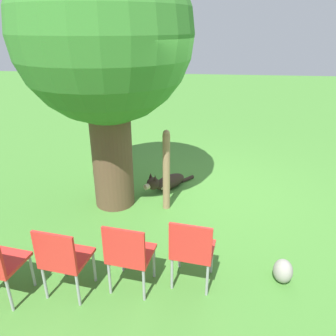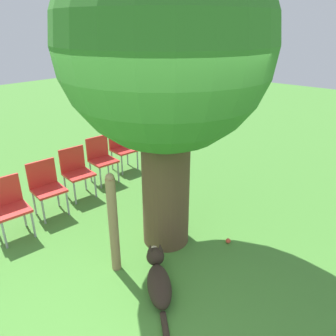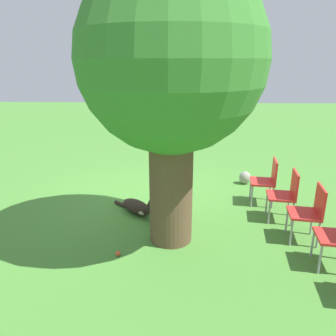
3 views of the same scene
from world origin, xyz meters
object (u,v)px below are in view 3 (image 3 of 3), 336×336
Objects in this scene: fence_post at (176,178)px; oak_tree at (171,65)px; red_chair_0 at (267,178)px; red_chair_1 at (286,192)px; tennis_ball at (118,253)px; dog at (140,207)px; red_chair_2 at (310,210)px.

oak_tree is at bearing 85.45° from fence_post.
fence_post is 1.50× the size of red_chair_0.
red_chair_1 is 2.84m from tennis_ball.
tennis_ball is (0.15, 1.25, -0.10)m from dog.
dog reaches higher than tennis_ball.
red_chair_2 reaches higher than tennis_ball.
oak_tree is 4.42× the size of red_chair_1.
tennis_ball is (2.41, 1.79, -0.46)m from red_chair_0.
oak_tree reaches higher than red_chair_2.
red_chair_2 reaches higher than dog.
tennis_ball is (2.56, 1.15, -0.46)m from red_chair_1.
oak_tree is 2.92m from red_chair_0.
fence_post is at bearing -94.55° from oak_tree.
fence_post reaches higher than tennis_ball.
fence_post reaches higher than red_chair_1.
fence_post is 18.73× the size of tennis_ball.
fence_post is at bearing 48.35° from dog.
red_chair_1 is 1.00× the size of red_chair_2.
red_chair_2 is at bearing 110.68° from red_chair_1.
red_chair_0 is at bearing 54.70° from dog.
dog is 2.43m from red_chair_1.
dog is 13.38× the size of tennis_ball.
oak_tree is at bearing 27.75° from red_chair_1.
fence_post reaches higher than red_chair_0.
dog is at bearing -97.06° from tennis_ball.
red_chair_0 and red_chair_1 have the same top height.
oak_tree is 2.52m from dog.
fence_post is 1.50× the size of red_chair_2.
fence_post is at bearing -120.25° from tennis_ball.
fence_post is (-0.62, -0.08, 0.51)m from dog.
red_chair_1 is (-2.40, 0.10, 0.36)m from dog.
oak_tree is 4.42× the size of red_chair_0.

